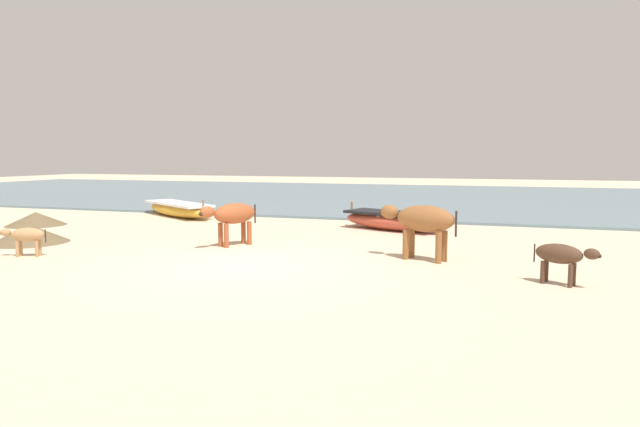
{
  "coord_description": "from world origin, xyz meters",
  "views": [
    {
      "loc": [
        4.38,
        -8.87,
        2.01
      ],
      "look_at": [
        0.27,
        3.7,
        0.6
      ],
      "focal_mm": 30.62,
      "sensor_mm": 36.0,
      "label": 1
    }
  ],
  "objects_px": {
    "fishing_boat_2": "(178,209)",
    "cow_adult_brown": "(422,221)",
    "calf_near_dark": "(561,256)",
    "cow_second_adult_rust": "(233,215)",
    "fishing_boat_0": "(394,220)",
    "calf_far_tan": "(26,236)"
  },
  "relations": [
    {
      "from": "cow_adult_brown",
      "to": "fishing_boat_2",
      "type": "bearing_deg",
      "value": -11.88
    },
    {
      "from": "calf_near_dark",
      "to": "fishing_boat_2",
      "type": "bearing_deg",
      "value": 173.06
    },
    {
      "from": "fishing_boat_0",
      "to": "cow_adult_brown",
      "type": "relative_size",
      "value": 2.01
    },
    {
      "from": "fishing_boat_2",
      "to": "calf_near_dark",
      "type": "xyz_separation_m",
      "value": [
        10.99,
        -6.51,
        0.21
      ]
    },
    {
      "from": "fishing_boat_2",
      "to": "cow_adult_brown",
      "type": "height_order",
      "value": "cow_adult_brown"
    },
    {
      "from": "fishing_boat_2",
      "to": "fishing_boat_0",
      "type": "bearing_deg",
      "value": 23.67
    },
    {
      "from": "cow_adult_brown",
      "to": "cow_second_adult_rust",
      "type": "height_order",
      "value": "cow_adult_brown"
    },
    {
      "from": "fishing_boat_0",
      "to": "fishing_boat_2",
      "type": "height_order",
      "value": "fishing_boat_0"
    },
    {
      "from": "fishing_boat_0",
      "to": "cow_adult_brown",
      "type": "distance_m",
      "value": 4.28
    },
    {
      "from": "calf_near_dark",
      "to": "cow_second_adult_rust",
      "type": "bearing_deg",
      "value": -171.35
    },
    {
      "from": "fishing_boat_2",
      "to": "calf_near_dark",
      "type": "relative_size",
      "value": 3.87
    },
    {
      "from": "fishing_boat_2",
      "to": "calf_far_tan",
      "type": "height_order",
      "value": "fishing_boat_2"
    },
    {
      "from": "calf_near_dark",
      "to": "cow_second_adult_rust",
      "type": "height_order",
      "value": "cow_second_adult_rust"
    },
    {
      "from": "fishing_boat_0",
      "to": "cow_second_adult_rust",
      "type": "relative_size",
      "value": 2.33
    },
    {
      "from": "fishing_boat_0",
      "to": "calf_far_tan",
      "type": "xyz_separation_m",
      "value": [
        -6.26,
        -6.13,
        0.15
      ]
    },
    {
      "from": "cow_adult_brown",
      "to": "calf_near_dark",
      "type": "distance_m",
      "value": 2.73
    },
    {
      "from": "calf_near_dark",
      "to": "cow_second_adult_rust",
      "type": "distance_m",
      "value": 6.79
    },
    {
      "from": "fishing_boat_2",
      "to": "cow_adult_brown",
      "type": "relative_size",
      "value": 2.31
    },
    {
      "from": "cow_adult_brown",
      "to": "calf_near_dark",
      "type": "height_order",
      "value": "cow_adult_brown"
    },
    {
      "from": "fishing_boat_2",
      "to": "calf_near_dark",
      "type": "bearing_deg",
      "value": 1.24
    },
    {
      "from": "fishing_boat_2",
      "to": "cow_second_adult_rust",
      "type": "bearing_deg",
      "value": -15.05
    },
    {
      "from": "cow_second_adult_rust",
      "to": "cow_adult_brown",
      "type": "bearing_deg",
      "value": 113.77
    }
  ]
}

